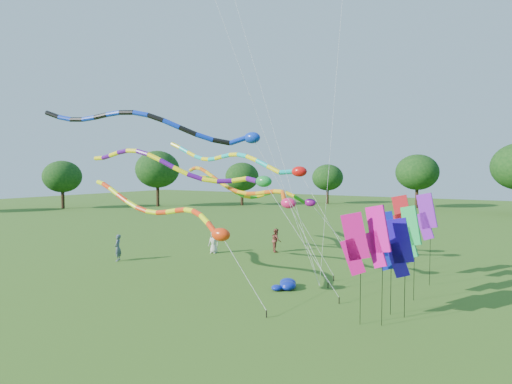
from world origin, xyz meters
The scene contains 19 objects.
ground centered at (0.00, 0.00, 0.00)m, with size 160.00×160.00×0.00m, color #2B5B18.
tree_ring centered at (-2.61, 3.62, 5.13)m, with size 120.06×117.41×9.21m.
tube_kite_red centered at (-4.73, 1.20, 3.77)m, with size 13.77×3.02×5.92m.
tube_kite_orange centered at (-4.51, 7.99, 4.86)m, with size 14.08×6.18×6.88m.
tube_kite_purple centered at (-3.73, 1.69, 6.04)m, with size 14.41×1.92×7.74m.
tube_kite_blue centered at (-6.60, 3.03, 8.49)m, with size 16.76×5.52×10.29m.
tube_kite_cyan centered at (-5.55, 9.41, 6.60)m, with size 15.94×2.54×8.74m.
tube_kite_green centered at (-3.31, 9.09, 4.39)m, with size 10.80×2.24×6.10m.
banner_pole_magenta_b centered at (6.13, 1.06, 3.42)m, with size 1.13×0.42×4.69m.
banner_pole_violet centered at (6.69, 8.14, 3.57)m, with size 1.14×0.37×4.84m.
banner_pole_blue_a centered at (6.09, 2.42, 3.07)m, with size 1.16×0.18×4.33m.
banner_pole_red centered at (5.39, 8.36, 3.42)m, with size 1.16×0.11×4.68m.
banner_pole_green centered at (6.53, 5.07, 3.14)m, with size 1.09×0.55×4.40m.
banner_pole_blue_b centered at (6.66, 2.38, 2.84)m, with size 1.16×0.09×4.10m.
banner_pole_magenta_a centered at (5.38, 0.59, 3.15)m, with size 1.12×0.46×4.41m.
blue_nylon_heap centered at (1.03, 3.65, 0.20)m, with size 1.42×1.24×0.44m.
person_a centered at (-7.90, 9.11, 0.79)m, with size 0.77×0.50×1.58m, color beige.
person_b centered at (-11.68, 3.68, 0.87)m, with size 0.64×0.42×1.74m, color #43525E.
person_c centered at (-4.25, 11.86, 0.86)m, with size 0.84×0.65×1.72m, color brown.
Camera 1 is at (10.69, -15.37, 6.02)m, focal length 30.00 mm.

